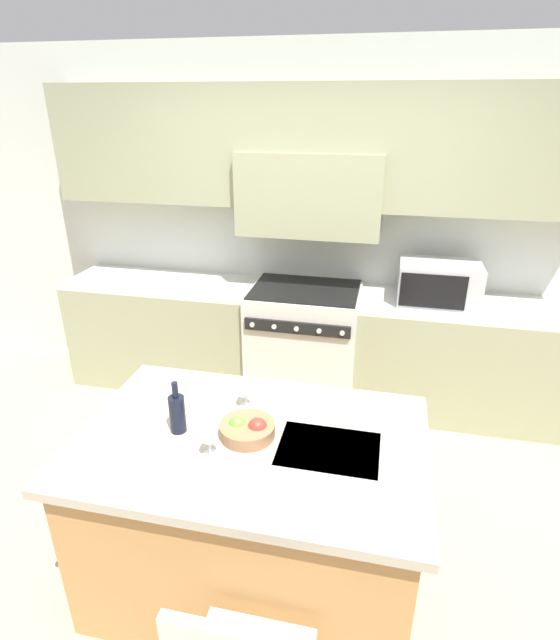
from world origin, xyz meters
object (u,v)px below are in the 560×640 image
object	(u,v)px
microwave	(439,283)
wine_glass_near	(209,429)
fruit_bowl	(248,429)
range_stove	(304,344)
wine_bottle	(177,413)
wine_glass_far	(245,383)

from	to	relation	value
microwave	wine_glass_near	world-z (taller)	microwave
wine_glass_near	fruit_bowl	distance (m)	0.23
microwave	range_stove	bearing A→B (deg)	-178.91
range_stove	microwave	size ratio (longest dim) A/B	1.65
wine_glass_near	wine_bottle	bearing A→B (deg)	146.58
range_stove	wine_glass_near	world-z (taller)	wine_glass_near
range_stove	fruit_bowl	distance (m)	1.85
wine_glass_far	range_stove	bearing A→B (deg)	89.15
wine_glass_near	wine_glass_far	distance (m)	0.39
range_stove	microwave	xyz separation A→B (m)	(0.98, 0.02, 0.59)
microwave	wine_glass_far	bearing A→B (deg)	-122.23
wine_glass_far	fruit_bowl	distance (m)	0.25
wine_bottle	wine_glass_near	size ratio (longest dim) A/B	1.28
wine_glass_near	wine_glass_far	bearing A→B (deg)	83.12
wine_glass_far	wine_glass_near	bearing A→B (deg)	-96.88
range_stove	wine_glass_near	xyz separation A→B (m)	(-0.07, -1.96, 0.55)
wine_glass_near	fruit_bowl	world-z (taller)	wine_glass_near
fruit_bowl	wine_bottle	bearing A→B (deg)	-173.99
wine_bottle	wine_glass_near	xyz separation A→B (m)	(0.20, -0.13, 0.04)
wine_bottle	fruit_bowl	xyz separation A→B (m)	(0.32, 0.03, -0.06)
microwave	wine_glass_near	distance (m)	2.24
range_stove	wine_bottle	bearing A→B (deg)	-98.49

